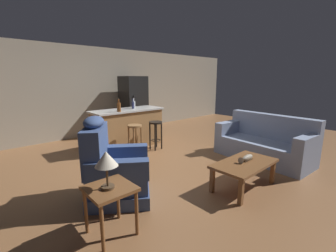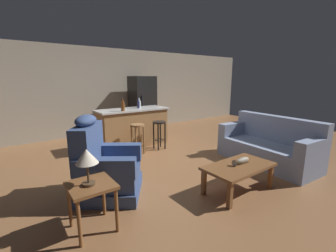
# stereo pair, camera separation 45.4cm
# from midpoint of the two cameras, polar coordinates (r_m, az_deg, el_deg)

# --- Properties ---
(ground_plane) EXTENTS (12.00, 12.00, 0.00)m
(ground_plane) POSITION_cam_midpoint_polar(r_m,az_deg,el_deg) (4.80, -3.99, -8.72)
(ground_plane) COLOR brown
(back_wall) EXTENTS (12.00, 0.05, 2.60)m
(back_wall) POSITION_cam_midpoint_polar(r_m,az_deg,el_deg) (7.23, -19.77, 8.18)
(back_wall) COLOR #A89E89
(back_wall) RESTS_ON ground_plane
(coffee_table) EXTENTS (1.10, 0.60, 0.42)m
(coffee_table) POSITION_cam_midpoint_polar(r_m,az_deg,el_deg) (3.67, 15.50, -9.75)
(coffee_table) COLOR brown
(coffee_table) RESTS_ON ground_plane
(fish_figurine) EXTENTS (0.34, 0.10, 0.10)m
(fish_figurine) POSITION_cam_midpoint_polar(r_m,az_deg,el_deg) (3.71, 16.00, -7.92)
(fish_figurine) COLOR #4C3823
(fish_figurine) RESTS_ON coffee_table
(couch) EXTENTS (0.98, 1.96, 0.94)m
(couch) POSITION_cam_midpoint_polar(r_m,az_deg,el_deg) (5.10, 20.93, -4.22)
(couch) COLOR #8493B2
(couch) RESTS_ON ground_plane
(recliner_near_lamp) EXTENTS (1.17, 1.17, 1.20)m
(recliner_near_lamp) POSITION_cam_midpoint_polar(r_m,az_deg,el_deg) (3.39, -17.63, -10.66)
(recliner_near_lamp) COLOR #384C7A
(recliner_near_lamp) RESTS_ON ground_plane
(end_table) EXTENTS (0.48, 0.48, 0.56)m
(end_table) POSITION_cam_midpoint_polar(r_m,az_deg,el_deg) (2.66, -19.50, -16.42)
(end_table) COLOR brown
(end_table) RESTS_ON ground_plane
(table_lamp) EXTENTS (0.24, 0.24, 0.41)m
(table_lamp) POSITION_cam_midpoint_polar(r_m,az_deg,el_deg) (2.47, -20.60, -8.33)
(table_lamp) COLOR #4C3823
(table_lamp) RESTS_ON end_table
(kitchen_island) EXTENTS (1.80, 0.70, 0.95)m
(kitchen_island) POSITION_cam_midpoint_polar(r_m,az_deg,el_deg) (5.75, -12.39, -0.50)
(kitchen_island) COLOR #9E7042
(kitchen_island) RESTS_ON ground_plane
(bar_stool_left) EXTENTS (0.32, 0.32, 0.68)m
(bar_stool_left) POSITION_cam_midpoint_polar(r_m,az_deg,el_deg) (5.11, -10.93, -2.06)
(bar_stool_left) COLOR olive
(bar_stool_left) RESTS_ON ground_plane
(bar_stool_right) EXTENTS (0.32, 0.32, 0.68)m
(bar_stool_right) POSITION_cam_midpoint_polar(r_m,az_deg,el_deg) (5.43, -5.54, -1.06)
(bar_stool_right) COLOR black
(bar_stool_right) RESTS_ON ground_plane
(refrigerator) EXTENTS (0.70, 0.69, 1.76)m
(refrigerator) POSITION_cam_midpoint_polar(r_m,az_deg,el_deg) (7.19, -10.54, 5.30)
(refrigerator) COLOR black
(refrigerator) RESTS_ON ground_plane
(bottle_tall_green) EXTENTS (0.09, 0.09, 0.29)m
(bottle_tall_green) POSITION_cam_midpoint_polar(r_m,az_deg,el_deg) (5.27, -14.83, 4.69)
(bottle_tall_green) COLOR brown
(bottle_tall_green) RESTS_ON kitchen_island
(bottle_short_amber) EXTENTS (0.06, 0.06, 0.25)m
(bottle_short_amber) POSITION_cam_midpoint_polar(r_m,az_deg,el_deg) (5.74, -11.15, 5.28)
(bottle_short_amber) COLOR #23284C
(bottle_short_amber) RESTS_ON kitchen_island
(bottle_wine_dark) EXTENTS (0.08, 0.08, 0.25)m
(bottle_wine_dark) POSITION_cam_midpoint_polar(r_m,az_deg,el_deg) (5.86, -10.94, 5.43)
(bottle_wine_dark) COLOR silver
(bottle_wine_dark) RESTS_ON kitchen_island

